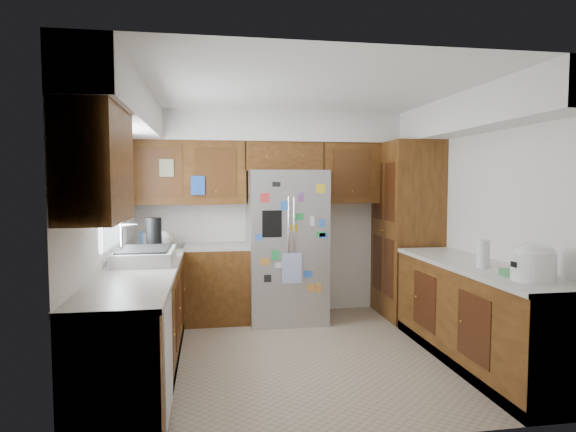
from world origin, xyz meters
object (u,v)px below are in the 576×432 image
object	(u,v)px
fridge	(286,246)
rice_cooker	(533,261)
pantry	(406,230)
paper_towel	(483,254)

from	to	relation	value
fridge	rice_cooker	world-z (taller)	fridge
pantry	rice_cooker	size ratio (longest dim) A/B	6.55
rice_cooker	pantry	bearing A→B (deg)	89.99
fridge	paper_towel	xyz separation A→B (m)	(1.44, -1.85, 0.14)
pantry	paper_towel	xyz separation A→B (m)	(-0.06, -1.80, -0.03)
fridge	paper_towel	size ratio (longest dim) A/B	7.45
pantry	fridge	size ratio (longest dim) A/B	1.19
pantry	fridge	xyz separation A→B (m)	(-1.50, 0.05, -0.17)
rice_cooker	paper_towel	xyz separation A→B (m)	(-0.06, 0.57, -0.03)
pantry	fridge	world-z (taller)	pantry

